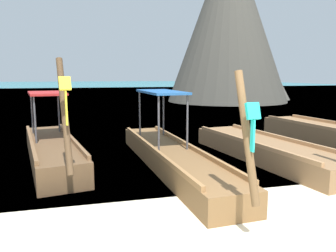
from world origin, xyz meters
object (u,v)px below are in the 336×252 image
Objects in this scene: longtail_boat_turquoise_ribbon at (171,155)px; longtail_boat_blue_ribbon at (266,150)px; longtail_boat_yellow_ribbon at (52,149)px; karst_rock at (231,21)px.

longtail_boat_turquoise_ribbon is 2.75m from longtail_boat_blue_ribbon.
longtail_boat_turquoise_ribbon is at bearing -177.70° from longtail_boat_blue_ribbon.
longtail_boat_yellow_ribbon reaches higher than longtail_boat_blue_ribbon.
longtail_boat_yellow_ribbon is 1.01× the size of longtail_boat_blue_ribbon.
karst_rock reaches higher than longtail_boat_turquoise_ribbon.
longtail_boat_yellow_ribbon is 0.42× the size of karst_rock.
longtail_boat_blue_ribbon reaches higher than longtail_boat_turquoise_ribbon.
longtail_boat_blue_ribbon is at bearing -111.97° from karst_rock.
longtail_boat_blue_ribbon is at bearing 2.30° from longtail_boat_turquoise_ribbon.
longtail_boat_yellow_ribbon is at bearing 167.98° from longtail_boat_blue_ribbon.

